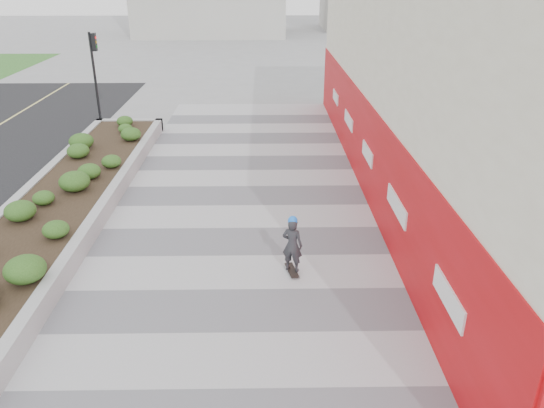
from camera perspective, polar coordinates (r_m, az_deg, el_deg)
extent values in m
plane|color=gray|center=(10.51, -4.47, -16.99)|extent=(160.00, 160.00, 0.00)
cube|color=#A8A8AD|center=(12.91, -3.73, -8.19)|extent=(8.00, 36.00, 0.01)
cube|color=beige|center=(18.28, 19.97, 13.62)|extent=(6.00, 24.00, 8.00)
cube|color=red|center=(18.06, 9.91, 6.37)|extent=(0.12, 24.00, 3.00)
cube|color=#9E9EA0|center=(25.41, -15.08, 8.19)|extent=(3.00, 0.30, 0.55)
cube|color=#9E9EA0|center=(17.95, -25.57, -0.02)|extent=(0.30, 18.00, 0.55)
cube|color=#9E9EA0|center=(17.00, -17.27, 0.04)|extent=(0.30, 18.00, 0.55)
cube|color=#2D2116|center=(17.44, -21.52, -0.06)|extent=(2.40, 17.40, 0.50)
cylinder|color=black|center=(27.04, -18.49, 12.70)|extent=(0.12, 0.12, 4.20)
cube|color=black|center=(26.75, -18.59, 16.18)|extent=(0.18, 0.28, 0.80)
cylinder|color=#595654|center=(12.90, -1.49, -8.20)|extent=(0.44, 0.44, 0.01)
cube|color=black|center=(13.18, 2.15, -7.13)|extent=(0.34, 0.75, 0.02)
imported|color=#29292E|center=(12.82, 2.20, -4.44)|extent=(0.59, 0.49, 1.39)
sphere|color=#1C73F5|center=(12.52, 2.24, -1.80)|extent=(0.23, 0.23, 0.23)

